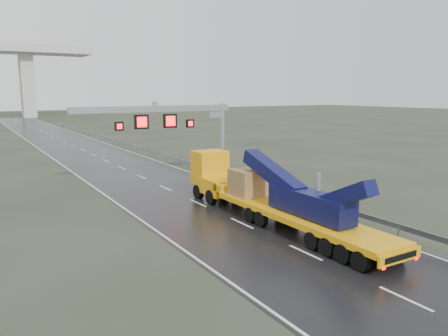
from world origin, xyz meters
TOP-DOWN VIEW (x-y plane):
  - ground at (0.00, 0.00)m, footprint 400.00×400.00m
  - road at (0.00, 40.00)m, footprint 11.00×200.00m
  - guardrail at (6.10, 30.00)m, footprint 0.20×140.00m
  - sign_gantry at (2.10, 17.99)m, footprint 14.90×1.20m
  - heavy_haul_truck at (1.89, 4.80)m, footprint 2.91×18.97m
  - exit_sign_pair at (7.24, 11.60)m, footprint 1.20×0.46m
  - striped_barrier at (8.00, 14.80)m, footprint 0.63×0.36m

SIDE VIEW (x-z plane):
  - ground at x=0.00m, z-range 0.00..0.00m
  - road at x=0.00m, z-range 0.00..0.02m
  - striped_barrier at x=8.00m, z-range 0.00..1.03m
  - guardrail at x=6.10m, z-range 0.00..1.40m
  - exit_sign_pair at x=7.24m, z-range 0.43..2.58m
  - heavy_haul_truck at x=1.89m, z-range -0.50..3.95m
  - sign_gantry at x=2.10m, z-range 1.90..9.33m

